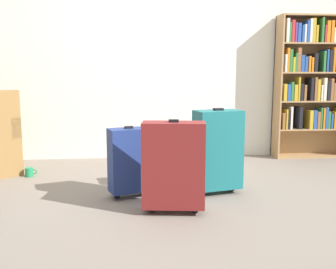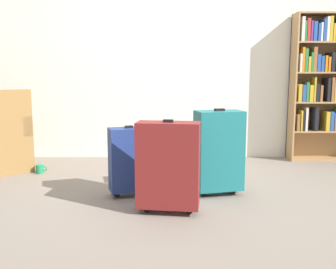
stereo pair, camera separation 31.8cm
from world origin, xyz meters
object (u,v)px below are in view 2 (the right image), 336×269
suitcase_dark_red (168,165)px  bookshelf (332,80)px  suitcase_teal (219,150)px  suitcase_navy_blue (130,159)px  mug (40,169)px

suitcase_dark_red → bookshelf: bearing=43.3°
bookshelf → suitcase_teal: bearing=-137.5°
suitcase_dark_red → suitcase_teal: 0.65m
suitcase_teal → suitcase_navy_blue: 0.79m
suitcase_dark_red → suitcase_navy_blue: 0.55m
mug → suitcase_dark_red: size_ratio=0.16×
mug → suitcase_teal: bearing=-21.8°
bookshelf → mug: bearing=-168.5°
mug → suitcase_dark_red: bearing=-40.8°
bookshelf → mug: 3.58m
bookshelf → suitcase_dark_red: bearing=-136.7°
bookshelf → suitcase_dark_red: size_ratio=2.44×
mug → suitcase_dark_red: suitcase_dark_red is taller
suitcase_navy_blue → suitcase_dark_red: bearing=-51.5°
mug → suitcase_navy_blue: bearing=-36.4°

